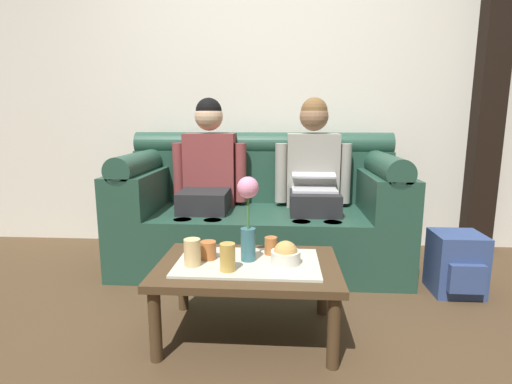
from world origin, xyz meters
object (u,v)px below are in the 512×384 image
object	(u,v)px
person_left	(208,175)
cup_near_right	(271,246)
coffee_table	(248,272)
cup_far_left	(228,257)
snack_bowl	(286,255)
person_right	(313,176)
cup_near_left	(192,252)
flower_vase	(248,213)
cup_far_center	(208,250)
backpack_right	(456,264)
couch	(260,213)

from	to	relation	value
person_left	cup_near_right	distance (m)	1.07
coffee_table	cup_far_left	bearing A→B (deg)	-123.54
person_left	snack_bowl	distance (m)	1.21
coffee_table	person_right	bearing A→B (deg)	69.46
person_right	coffee_table	size ratio (longest dim) A/B	1.38
snack_bowl	cup_near_left	size ratio (longest dim) A/B	1.11
cup_near_left	person_left	bearing A→B (deg)	96.75
flower_vase	cup_far_center	size ratio (longest dim) A/B	4.65
cup_near_left	cup_far_center	xyz separation A→B (m)	(0.06, 0.09, -0.02)
cup_far_center	backpack_right	distance (m)	1.56
cup_far_center	backpack_right	world-z (taller)	cup_far_center
couch	cup_near_right	size ratio (longest dim) A/B	22.49
cup_near_left	backpack_right	world-z (taller)	cup_near_left
person_left	flower_vase	xyz separation A→B (m)	(0.39, -1.02, -0.03)
flower_vase	cup_near_left	xyz separation A→B (m)	(-0.26, -0.09, -0.18)
flower_vase	backpack_right	bearing A→B (deg)	23.96
cup_far_left	couch	bearing A→B (deg)	85.98
snack_bowl	couch	bearing A→B (deg)	99.91
person_left	backpack_right	distance (m)	1.76
coffee_table	flower_vase	world-z (taller)	flower_vase
person_left	cup_near_right	bearing A→B (deg)	-61.68
couch	cup_far_center	world-z (taller)	couch
flower_vase	snack_bowl	distance (m)	0.27
cup_near_left	cup_far_left	world-z (taller)	same
cup_far_center	cup_far_left	world-z (taller)	cup_far_left
coffee_table	couch	bearing A→B (deg)	90.00
snack_bowl	backpack_right	world-z (taller)	snack_bowl
couch	snack_bowl	distance (m)	1.06
snack_bowl	cup_near_right	xyz separation A→B (m)	(-0.07, 0.12, 0.00)
person_right	snack_bowl	xyz separation A→B (m)	(-0.20, -1.04, -0.23)
cup_near_right	backpack_right	distance (m)	1.24
person_right	person_left	bearing A→B (deg)	179.95
couch	flower_vase	distance (m)	1.05
flower_vase	backpack_right	distance (m)	1.43
cup_near_left	cup_near_right	xyz separation A→B (m)	(0.37, 0.18, -0.02)
snack_bowl	cup_far_center	distance (m)	0.38
person_left	cup_far_center	bearing A→B (deg)	-79.40
cup_near_right	cup_far_center	size ratio (longest dim) A/B	1.00
flower_vase	cup_far_left	bearing A→B (deg)	-119.45
cup_near_left	backpack_right	bearing A→B (deg)	23.10
person_right	flower_vase	size ratio (longest dim) A/B	2.95
couch	backpack_right	bearing A→B (deg)	-20.57
snack_bowl	cup_far_left	world-z (taller)	cup_far_left
person_left	coffee_table	bearing A→B (deg)	-69.47
cup_near_left	cup_far_center	bearing A→B (deg)	57.06
person_left	person_right	distance (m)	0.77
snack_bowl	cup_near_right	size ratio (longest dim) A/B	1.60
flower_vase	cup_far_left	distance (m)	0.24
person_left	snack_bowl	world-z (taller)	person_left
snack_bowl	cup_far_left	xyz separation A→B (m)	(-0.26, -0.11, 0.02)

